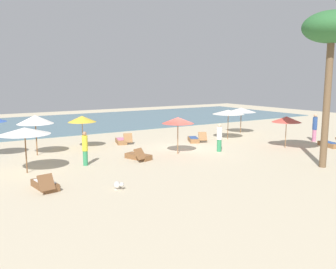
# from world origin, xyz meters

# --- Properties ---
(ground_plane) EXTENTS (60.00, 60.00, 0.00)m
(ground_plane) POSITION_xyz_m (0.00, 0.00, 0.00)
(ground_plane) COLOR beige
(ocean_water) EXTENTS (48.00, 16.00, 0.06)m
(ocean_water) POSITION_xyz_m (0.00, 17.00, 0.03)
(ocean_water) COLOR slate
(ocean_water) RESTS_ON ground_plane
(umbrella_1) EXTENTS (2.27, 2.27, 2.12)m
(umbrella_1) POSITION_xyz_m (4.90, 1.65, 1.96)
(umbrella_1) COLOR brown
(umbrella_1) RESTS_ON ground_plane
(umbrella_2) EXTENTS (1.84, 1.84, 2.13)m
(umbrella_2) POSITION_xyz_m (-0.95, -0.62, 1.95)
(umbrella_2) COLOR olive
(umbrella_2) RESTS_ON ground_plane
(umbrella_3) EXTENTS (2.28, 2.28, 2.13)m
(umbrella_3) POSITION_xyz_m (-9.21, -0.43, 1.97)
(umbrella_3) COLOR brown
(umbrella_3) RESTS_ON ground_plane
(umbrella_4) EXTENTS (2.01, 2.01, 2.30)m
(umbrella_4) POSITION_xyz_m (-7.95, 3.31, 2.05)
(umbrella_4) COLOR brown
(umbrella_4) RESTS_ON ground_plane
(umbrella_5) EXTENTS (2.29, 2.29, 2.03)m
(umbrella_5) POSITION_xyz_m (7.70, 3.28, 1.85)
(umbrella_5) COLOR brown
(umbrella_5) RESTS_ON ground_plane
(umbrella_6) EXTENTS (1.80, 1.80, 1.99)m
(umbrella_6) POSITION_xyz_m (5.83, -2.70, 1.80)
(umbrella_6) COLOR olive
(umbrella_6) RESTS_ON ground_plane
(umbrella_7) EXTENTS (1.73, 1.73, 2.05)m
(umbrella_7) POSITION_xyz_m (-5.07, 3.87, 1.85)
(umbrella_7) COLOR olive
(umbrella_7) RESTS_ON ground_plane
(lounger_0) EXTENTS (1.05, 1.79, 0.69)m
(lounger_0) POSITION_xyz_m (8.46, -4.08, 0.18)
(lounger_0) COLOR olive
(lounger_0) RESTS_ON ground_plane
(lounger_1) EXTENTS (1.13, 1.77, 0.71)m
(lounger_1) POSITION_xyz_m (-3.55, -0.69, 0.17)
(lounger_1) COLOR brown
(lounger_1) RESTS_ON ground_plane
(lounger_2) EXTENTS (0.82, 1.71, 0.74)m
(lounger_2) POSITION_xyz_m (-9.10, -3.36, 0.18)
(lounger_2) COLOR brown
(lounger_2) RESTS_ON ground_plane
(lounger_3) EXTENTS (1.28, 1.75, 0.72)m
(lounger_3) POSITION_xyz_m (2.21, 2.06, 0.18)
(lounger_3) COLOR olive
(lounger_3) RESTS_ON ground_plane
(lounger_4) EXTENTS (1.02, 1.73, 0.75)m
(lounger_4) POSITION_xyz_m (-2.29, 4.16, 0.18)
(lounger_4) COLOR olive
(lounger_4) RESTS_ON ground_plane
(person_0) EXTENTS (0.45, 0.45, 1.68)m
(person_0) POSITION_xyz_m (1.52, -1.39, 0.85)
(person_0) COLOR #338C59
(person_0) RESTS_ON ground_plane
(person_1) EXTENTS (0.36, 0.36, 1.73)m
(person_1) POSITION_xyz_m (-6.43, -0.48, 0.89)
(person_1) COLOR #338C59
(person_1) RESTS_ON ground_plane
(person_2) EXTENTS (0.35, 0.35, 1.92)m
(person_2) POSITION_xyz_m (9.35, -2.25, 1.00)
(person_2) COLOR #D17299
(person_2) RESTS_ON ground_plane
(palm_0) EXTENTS (2.70, 2.70, 7.44)m
(palm_0) POSITION_xyz_m (3.35, -7.04, 6.49)
(palm_0) COLOR brown
(palm_0) RESTS_ON ground_plane
(dog) EXTENTS (0.46, 0.64, 0.30)m
(dog) POSITION_xyz_m (-6.66, -4.87, 0.16)
(dog) COLOR silver
(dog) RESTS_ON ground_plane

